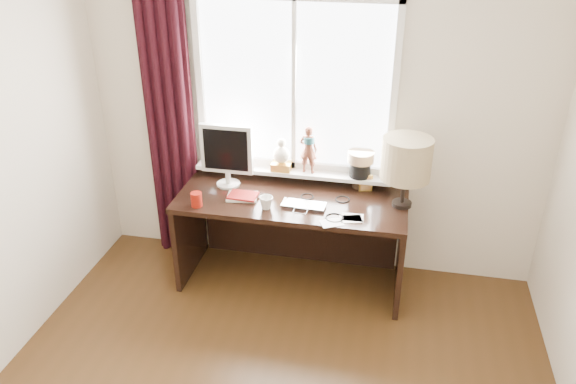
% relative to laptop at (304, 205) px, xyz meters
% --- Properties ---
extents(wall_back, '(3.50, 0.00, 2.60)m').
position_rel_laptop_xyz_m(wall_back, '(-0.01, 0.48, 0.54)').
color(wall_back, beige).
rests_on(wall_back, ground).
extents(laptop, '(0.33, 0.22, 0.03)m').
position_rel_laptop_xyz_m(laptop, '(0.00, 0.00, 0.00)').
color(laptop, silver).
rests_on(laptop, desk).
extents(mug, '(0.13, 0.13, 0.10)m').
position_rel_laptop_xyz_m(mug, '(-0.26, -0.08, 0.04)').
color(mug, white).
rests_on(mug, desk).
extents(red_cup, '(0.08, 0.08, 0.11)m').
position_rel_laptop_xyz_m(red_cup, '(-0.76, -0.15, 0.04)').
color(red_cup, maroon).
rests_on(red_cup, desk).
extents(window, '(1.52, 0.20, 1.40)m').
position_rel_laptop_xyz_m(window, '(-0.14, 0.43, 0.55)').
color(window, white).
rests_on(window, ground).
extents(curtain, '(0.38, 0.09, 2.25)m').
position_rel_laptop_xyz_m(curtain, '(-1.14, 0.39, 0.35)').
color(curtain, black).
rests_on(curtain, floor).
extents(desk, '(1.70, 0.70, 0.75)m').
position_rel_laptop_xyz_m(desk, '(-0.11, 0.21, -0.26)').
color(desk, black).
rests_on(desk, floor).
extents(monitor, '(0.40, 0.18, 0.49)m').
position_rel_laptop_xyz_m(monitor, '(-0.64, 0.22, 0.27)').
color(monitor, beige).
rests_on(monitor, desk).
extents(notebook_stack, '(0.24, 0.19, 0.03)m').
position_rel_laptop_xyz_m(notebook_stack, '(-0.47, 0.04, 0.00)').
color(notebook_stack, beige).
rests_on(notebook_stack, desk).
extents(brush_holder, '(0.09, 0.09, 0.25)m').
position_rel_laptop_xyz_m(brush_holder, '(0.35, 0.39, 0.05)').
color(brush_holder, black).
rests_on(brush_holder, desk).
extents(icon_frame, '(0.10, 0.04, 0.13)m').
position_rel_laptop_xyz_m(icon_frame, '(0.41, 0.33, 0.05)').
color(icon_frame, gold).
rests_on(icon_frame, desk).
extents(table_lamp, '(0.35, 0.35, 0.52)m').
position_rel_laptop_xyz_m(table_lamp, '(0.69, 0.16, 0.35)').
color(table_lamp, black).
rests_on(table_lamp, desk).
extents(loose_papers, '(0.30, 0.24, 0.00)m').
position_rel_laptop_xyz_m(loose_papers, '(0.31, -0.13, -0.01)').
color(loose_papers, white).
rests_on(loose_papers, desk).
extents(desk_cables, '(0.39, 0.42, 0.01)m').
position_rel_laptop_xyz_m(desk_cables, '(0.18, 0.03, -0.01)').
color(desk_cables, black).
rests_on(desk_cables, desk).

